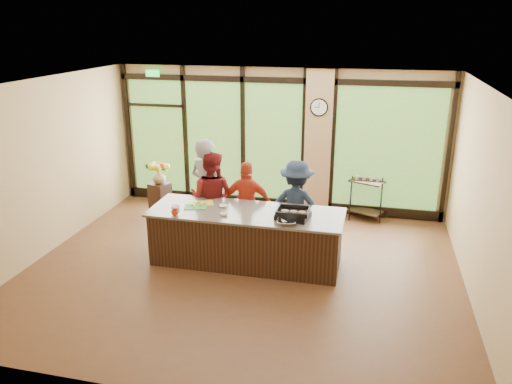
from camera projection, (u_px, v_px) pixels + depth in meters
The scene contains 25 objects.
floor at pixel (242, 270), 8.21m from camera, with size 7.00×7.00×0.00m, color #53321D.
ceiling at pixel (240, 85), 7.23m from camera, with size 7.00×7.00×0.00m, color white.
back_wall at pixel (278, 140), 10.48m from camera, with size 7.00×7.00×0.00m, color tan.
left_wall at pixel (43, 169), 8.48m from camera, with size 6.00×6.00×0.00m, color tan.
right_wall at pixel (483, 201), 6.95m from camera, with size 6.00×6.00×0.00m, color tan.
window_wall at pixel (285, 146), 10.44m from camera, with size 6.90×0.12×3.00m.
island_base at pixel (246, 238), 8.34m from camera, with size 3.10×1.00×0.88m, color black.
countertop at pixel (246, 212), 8.19m from camera, with size 3.20×1.10×0.04m, color slate.
wall_clock at pixel (319, 107), 9.93m from camera, with size 0.36×0.04×0.36m.
cook_left at pixel (207, 191), 9.03m from camera, with size 0.71×0.46×1.94m, color gray.
cook_midleft at pixel (212, 197), 9.01m from camera, with size 0.83×0.65×1.72m, color maroon.
cook_midright at pixel (247, 204), 8.93m from camera, with size 0.91×0.38×1.55m, color #B3331B.
cook_right at pixel (296, 206), 8.74m from camera, with size 1.05×0.60×1.63m, color #1B263C.
roasting_pan at pixel (293, 216), 7.88m from camera, with size 0.50×0.39×0.09m, color black.
mixing_bowl at pixel (287, 222), 7.65m from camera, with size 0.31×0.31×0.08m, color silver.
cutting_board_left at pixel (196, 207), 8.37m from camera, with size 0.36×0.27×0.01m, color #3B9134.
cutting_board_center at pixel (203, 203), 8.52m from camera, with size 0.36×0.27×0.01m, color yellow.
cutting_board_right at pixel (291, 213), 8.08m from camera, with size 0.36×0.27×0.01m, color yellow.
prep_bowl_near at pixel (175, 207), 8.30m from camera, with size 0.15×0.15×0.05m, color white.
prep_bowl_mid at pixel (224, 214), 8.01m from camera, with size 0.12×0.12×0.04m, color white.
prep_bowl_far at pixel (224, 206), 8.37m from camera, with size 0.13×0.13×0.03m, color white.
red_ramekin at pixel (175, 213), 8.00m from camera, with size 0.12×0.12×0.09m, color red.
flower_stand at pixel (161, 200), 10.36m from camera, with size 0.36×0.36×0.72m, color black.
flower_vase at pixel (159, 177), 10.19m from camera, with size 0.27×0.27×0.28m, color #91774F.
bar_cart at pixel (366, 194), 10.15m from camera, with size 0.76×0.61×0.91m.
Camera 1 is at (1.92, -7.09, 3.88)m, focal length 35.00 mm.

